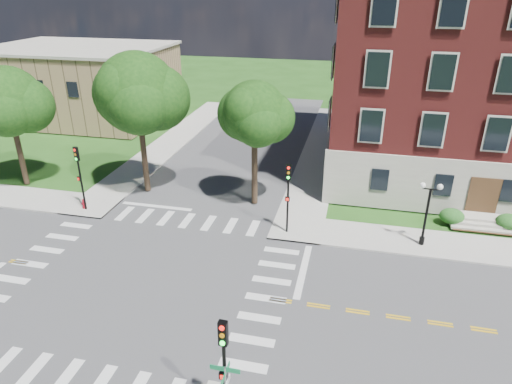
% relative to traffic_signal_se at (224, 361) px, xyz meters
% --- Properties ---
extents(ground, '(160.00, 160.00, 0.00)m').
position_rel_traffic_signal_se_xyz_m(ground, '(-7.29, 7.70, -3.19)').
color(ground, '#204814').
rests_on(ground, ground).
extents(road_ew, '(90.00, 12.00, 0.01)m').
position_rel_traffic_signal_se_xyz_m(road_ew, '(-7.29, 7.70, -3.18)').
color(road_ew, '#3D3D3F').
rests_on(road_ew, ground).
extents(road_ns, '(12.00, 90.00, 0.01)m').
position_rel_traffic_signal_se_xyz_m(road_ns, '(-7.29, 7.70, -3.18)').
color(road_ns, '#3D3D3F').
rests_on(road_ns, ground).
extents(sidewalk_ne, '(34.00, 34.00, 0.12)m').
position_rel_traffic_signal_se_xyz_m(sidewalk_ne, '(8.09, 23.08, -3.13)').
color(sidewalk_ne, '#9E9B93').
rests_on(sidewalk_ne, ground).
extents(sidewalk_nw, '(34.00, 34.00, 0.12)m').
position_rel_traffic_signal_se_xyz_m(sidewalk_nw, '(-22.66, 23.08, -3.13)').
color(sidewalk_nw, '#9E9B93').
rests_on(sidewalk_nw, ground).
extents(crosswalk_east, '(2.20, 10.20, 0.02)m').
position_rel_traffic_signal_se_xyz_m(crosswalk_east, '(-0.09, 7.70, -3.19)').
color(crosswalk_east, silver).
rests_on(crosswalk_east, ground).
extents(stop_bar_east, '(0.40, 5.50, 0.00)m').
position_rel_traffic_signal_se_xyz_m(stop_bar_east, '(1.51, 10.70, -3.19)').
color(stop_bar_east, silver).
rests_on(stop_bar_east, ground).
extents(secondary_building, '(20.40, 15.40, 8.30)m').
position_rel_traffic_signal_se_xyz_m(secondary_building, '(-29.29, 37.70, 1.09)').
color(secondary_building, '#927750').
rests_on(secondary_building, ground).
extents(tree_b, '(5.28, 5.28, 9.54)m').
position_rel_traffic_signal_se_xyz_m(tree_b, '(-22.42, 17.80, 3.81)').
color(tree_b, black).
rests_on(tree_b, ground).
extents(tree_c, '(6.03, 6.03, 10.81)m').
position_rel_traffic_signal_se_xyz_m(tree_c, '(-12.11, 18.86, 4.71)').
color(tree_c, black).
rests_on(tree_c, ground).
extents(tree_d, '(4.49, 4.49, 9.19)m').
position_rel_traffic_signal_se_xyz_m(tree_d, '(-3.25, 18.60, 3.83)').
color(tree_d, black).
rests_on(tree_d, ground).
extents(traffic_signal_se, '(0.33, 0.37, 4.80)m').
position_rel_traffic_signal_se_xyz_m(traffic_signal_se, '(0.00, 0.00, 0.00)').
color(traffic_signal_se, black).
rests_on(traffic_signal_se, ground).
extents(traffic_signal_ne, '(0.34, 0.38, 4.80)m').
position_rel_traffic_signal_se_xyz_m(traffic_signal_ne, '(-0.15, 14.79, 0.00)').
color(traffic_signal_ne, black).
rests_on(traffic_signal_ne, ground).
extents(traffic_signal_nw, '(0.38, 0.45, 4.80)m').
position_rel_traffic_signal_se_xyz_m(traffic_signal_nw, '(-15.08, 14.71, 0.00)').
color(traffic_signal_nw, black).
rests_on(traffic_signal_nw, ground).
extents(twin_lamp_west, '(1.36, 0.36, 4.23)m').
position_rel_traffic_signal_se_xyz_m(twin_lamp_west, '(8.47, 15.16, -0.66)').
color(twin_lamp_west, black).
rests_on(twin_lamp_west, ground).
extents(fire_hydrant, '(0.35, 0.35, 0.75)m').
position_rel_traffic_signal_se_xyz_m(fire_hydrant, '(-15.26, 14.84, -2.72)').
color(fire_hydrant, '#B40D1D').
rests_on(fire_hydrant, ground).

